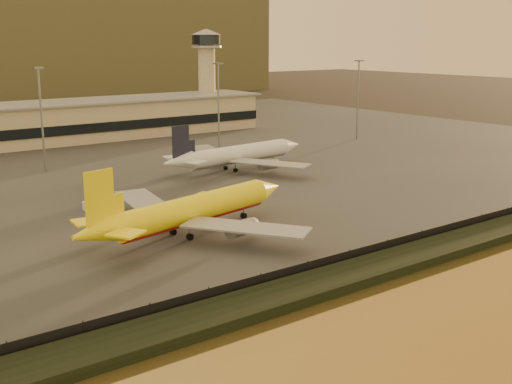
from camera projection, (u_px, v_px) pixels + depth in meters
ground at (281, 246)px, 101.57m from camera, size 900.00×900.00×0.00m
embankment at (359, 273)px, 88.17m from camera, size 320.00×7.00×1.40m
tarmac at (63, 159)px, 175.54m from camera, size 320.00×220.00×0.20m
perimeter_fence at (339, 261)px, 91.15m from camera, size 300.00×0.05×2.20m
control_tower at (207, 68)px, 239.39m from camera, size 11.20×11.20×35.50m
apron_light_masts at (144, 104)px, 165.09m from camera, size 152.20×12.20×25.40m
dhl_cargo_jet at (192, 210)px, 106.53m from camera, size 45.45×43.79×13.65m
white_narrowbody_jet at (238, 155)px, 159.92m from camera, size 44.11×42.81×12.67m
gse_vehicle_yellow at (201, 198)px, 127.80m from camera, size 4.49×3.35×1.84m
gse_vehicle_white at (93, 205)px, 122.76m from camera, size 3.88×2.05×1.68m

